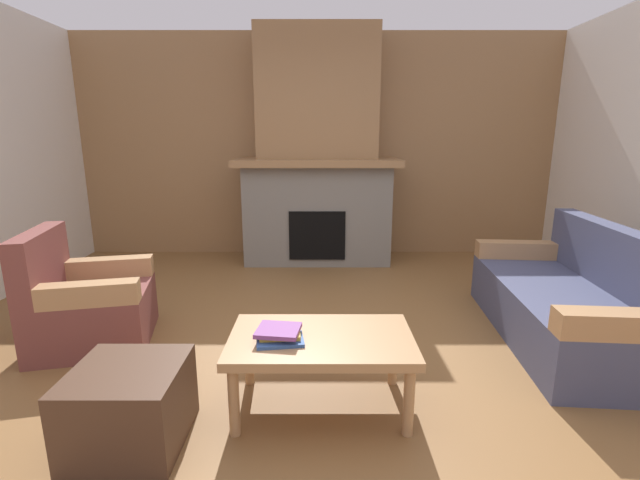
# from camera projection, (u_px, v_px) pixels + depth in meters

# --- Properties ---
(ground) EXTENTS (9.00, 9.00, 0.00)m
(ground) POSITION_uv_depth(u_px,v_px,m) (317.00, 366.00, 2.92)
(ground) COLOR brown
(wall_back_wood_panel) EXTENTS (6.00, 0.12, 2.70)m
(wall_back_wood_panel) POSITION_uv_depth(u_px,v_px,m) (319.00, 147.00, 5.52)
(wall_back_wood_panel) COLOR #997047
(wall_back_wood_panel) RESTS_ON ground
(fireplace) EXTENTS (1.90, 0.82, 2.70)m
(fireplace) POSITION_uv_depth(u_px,v_px,m) (319.00, 164.00, 5.20)
(fireplace) COLOR gray
(fireplace) RESTS_ON ground
(couch) EXTENTS (0.98, 1.86, 0.85)m
(couch) POSITION_uv_depth(u_px,v_px,m) (572.00, 303.00, 3.24)
(couch) COLOR #474C6B
(couch) RESTS_ON ground
(armchair) EXTENTS (0.91, 0.91, 0.85)m
(armchair) POSITION_uv_depth(u_px,v_px,m) (89.00, 304.00, 3.20)
(armchair) COLOR brown
(armchair) RESTS_ON ground
(coffee_table) EXTENTS (1.00, 0.60, 0.43)m
(coffee_table) POSITION_uv_depth(u_px,v_px,m) (323.00, 345.00, 2.39)
(coffee_table) COLOR tan
(coffee_table) RESTS_ON ground
(ottoman) EXTENTS (0.52, 0.52, 0.40)m
(ottoman) POSITION_uv_depth(u_px,v_px,m) (132.00, 405.00, 2.16)
(ottoman) COLOR #4C3323
(ottoman) RESTS_ON ground
(book_stack_near_edge) EXTENTS (0.27, 0.24, 0.06)m
(book_stack_near_edge) POSITION_uv_depth(u_px,v_px,m) (281.00, 334.00, 2.33)
(book_stack_near_edge) COLOR #335699
(book_stack_near_edge) RESTS_ON coffee_table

